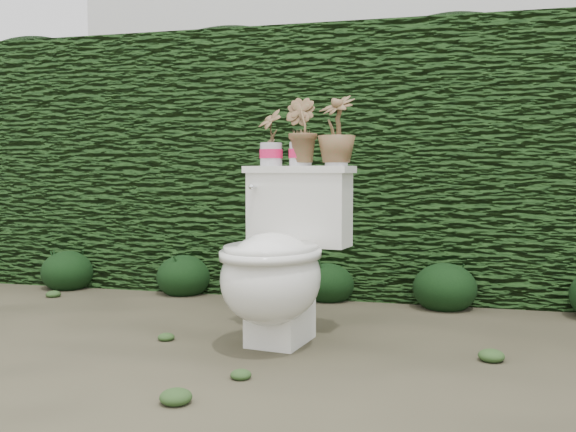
% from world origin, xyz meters
% --- Properties ---
extents(ground, '(60.00, 60.00, 0.00)m').
position_xyz_m(ground, '(0.00, 0.00, 0.00)').
color(ground, brown).
rests_on(ground, ground).
extents(hedge, '(8.00, 1.00, 1.60)m').
position_xyz_m(hedge, '(0.00, 1.60, 0.80)').
color(hedge, '#214517').
rests_on(hedge, ground).
extents(house_wall, '(8.00, 3.50, 4.00)m').
position_xyz_m(house_wall, '(0.60, 6.00, 2.00)').
color(house_wall, silver).
rests_on(house_wall, ground).
extents(toilet, '(0.55, 0.73, 0.78)m').
position_xyz_m(toilet, '(0.04, 0.12, 0.36)').
color(toilet, white).
rests_on(toilet, ground).
extents(potted_plant_left, '(0.16, 0.16, 0.25)m').
position_xyz_m(potted_plant_left, '(-0.07, 0.37, 0.90)').
color(potted_plant_left, '#216B2A').
rests_on(potted_plant_left, toilet).
extents(potted_plant_center, '(0.22, 0.21, 0.31)m').
position_xyz_m(potted_plant_center, '(0.08, 0.35, 0.93)').
color(potted_plant_center, '#216B2A').
rests_on(potted_plant_center, toilet).
extents(potted_plant_right, '(0.23, 0.23, 0.30)m').
position_xyz_m(potted_plant_right, '(0.25, 0.33, 0.93)').
color(potted_plant_right, '#216B2A').
rests_on(potted_plant_right, toilet).
extents(liriope_clump_1, '(0.34, 0.34, 0.27)m').
position_xyz_m(liriope_clump_1, '(-1.63, 1.07, 0.13)').
color(liriope_clump_1, black).
rests_on(liriope_clump_1, ground).
extents(liriope_clump_2, '(0.34, 0.34, 0.27)m').
position_xyz_m(liriope_clump_2, '(-0.83, 1.08, 0.13)').
color(liriope_clump_2, black).
rests_on(liriope_clump_2, ground).
extents(liriope_clump_3, '(0.31, 0.31, 0.25)m').
position_xyz_m(liriope_clump_3, '(0.06, 1.12, 0.12)').
color(liriope_clump_3, black).
rests_on(liriope_clump_3, ground).
extents(liriope_clump_4, '(0.35, 0.35, 0.28)m').
position_xyz_m(liriope_clump_4, '(0.73, 1.05, 0.14)').
color(liriope_clump_4, black).
rests_on(liriope_clump_4, ground).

